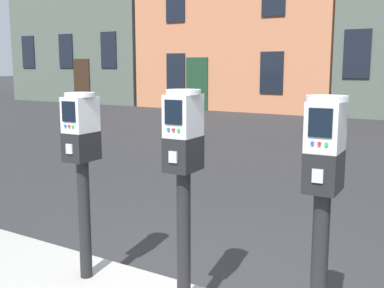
{
  "coord_description": "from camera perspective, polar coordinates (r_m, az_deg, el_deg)",
  "views": [
    {
      "loc": [
        1.74,
        -2.53,
        1.7
      ],
      "look_at": [
        0.16,
        -0.02,
        1.22
      ],
      "focal_mm": 44.04,
      "sensor_mm": 36.0,
      "label": 1
    }
  ],
  "objects": [
    {
      "name": "parking_meter_near_kerb",
      "position": [
        3.5,
        -13.2,
        -0.97
      ],
      "size": [
        0.23,
        0.26,
        1.39
      ],
      "rotation": [
        0.0,
        0.0,
        -1.51
      ],
      "color": "black",
      "rests_on": "sidewalk_slab"
    },
    {
      "name": "parking_meter_twin_adjacent",
      "position": [
        2.94,
        -1.05,
        -2.06
      ],
      "size": [
        0.23,
        0.26,
        1.43
      ],
      "rotation": [
        0.0,
        0.0,
        -1.51
      ],
      "color": "black",
      "rests_on": "sidewalk_slab"
    },
    {
      "name": "parking_meter_end_of_row",
      "position": [
        2.58,
        15.61,
        -4.17
      ],
      "size": [
        0.23,
        0.26,
        1.42
      ],
      "rotation": [
        0.0,
        0.0,
        -1.51
      ],
      "color": "black",
      "rests_on": "sidewalk_slab"
    }
  ]
}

